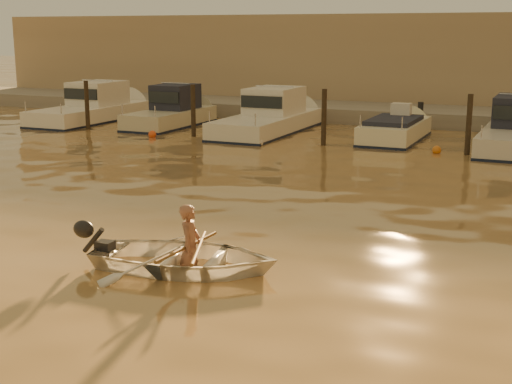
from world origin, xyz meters
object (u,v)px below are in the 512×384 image
at_px(moored_boat_1, 170,112).
at_px(moored_boat_3, 395,134).
at_px(waterfront_building, 410,62).
at_px(moored_boat_2, 268,117).
at_px(moored_boat_0, 90,108).
at_px(dinghy, 185,258).
at_px(person, 190,246).

distance_m(moored_boat_1, moored_boat_3, 9.74).
bearing_deg(moored_boat_3, waterfront_building, 99.65).
xyz_separation_m(moored_boat_2, waterfront_building, (3.31, 11.00, 1.77)).
bearing_deg(moored_boat_1, moored_boat_0, 180.00).
bearing_deg(moored_boat_2, moored_boat_0, 180.00).
height_order(dinghy, waterfront_building, waterfront_building).
distance_m(person, moored_boat_1, 18.97).
bearing_deg(moored_boat_2, dinghy, -71.75).
distance_m(dinghy, moored_boat_2, 17.01).
height_order(person, moored_boat_0, moored_boat_0).
relative_size(moored_boat_1, waterfront_building, 0.13).
relative_size(dinghy, moored_boat_1, 0.56).
bearing_deg(person, waterfront_building, -6.11).
height_order(moored_boat_3, waterfront_building, waterfront_building).
bearing_deg(moored_boat_2, waterfront_building, 73.26).
relative_size(moored_boat_1, moored_boat_2, 0.76).
distance_m(moored_boat_2, moored_boat_3, 5.20).
bearing_deg(moored_boat_0, moored_boat_1, 0.00).
relative_size(moored_boat_1, moored_boat_3, 1.08).
distance_m(moored_boat_1, waterfront_building, 13.63).
height_order(moored_boat_1, moored_boat_2, same).
bearing_deg(moored_boat_2, person, -71.42).
bearing_deg(moored_boat_0, dinghy, -48.99).
relative_size(moored_boat_2, moored_boat_3, 1.42).
relative_size(dinghy, waterfront_building, 0.07).
distance_m(dinghy, moored_boat_0, 21.41).
height_order(moored_boat_0, moored_boat_2, same).
height_order(person, moored_boat_1, moored_boat_1).
distance_m(moored_boat_2, waterfront_building, 11.62).
bearing_deg(person, moored_boat_2, 8.01).
bearing_deg(dinghy, person, -90.00).
distance_m(moored_boat_3, waterfront_building, 11.37).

